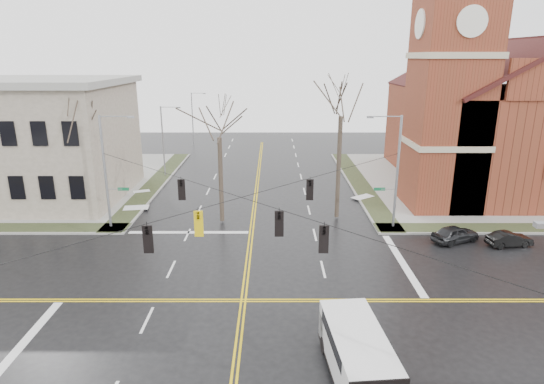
{
  "coord_description": "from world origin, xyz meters",
  "views": [
    {
      "loc": [
        1.65,
        -23.14,
        13.42
      ],
      "look_at": [
        1.64,
        6.0,
        4.7
      ],
      "focal_mm": 30.0,
      "sensor_mm": 36.0,
      "label": 1
    }
  ],
  "objects_px": {
    "parked_car_a": "(455,234)",
    "tree_nw_far": "(77,129)",
    "parked_car_b": "(509,239)",
    "signal_pole_nw": "(107,169)",
    "streetlight_north_b": "(193,116)",
    "signal_pole_ne": "(395,169)",
    "streetlight_north_a": "(164,139)",
    "tree_ne": "(341,109)",
    "church": "(494,106)",
    "tree_nw_near": "(219,132)",
    "cargo_van": "(356,349)"
  },
  "relations": [
    {
      "from": "parked_car_a",
      "to": "tree_nw_far",
      "type": "bearing_deg",
      "value": 56.72
    },
    {
      "from": "tree_nw_far",
      "to": "parked_car_b",
      "type": "bearing_deg",
      "value": -9.75
    },
    {
      "from": "signal_pole_nw",
      "to": "parked_car_a",
      "type": "bearing_deg",
      "value": -6.16
    },
    {
      "from": "streetlight_north_b",
      "to": "signal_pole_nw",
      "type": "bearing_deg",
      "value": -91.05
    },
    {
      "from": "signal_pole_ne",
      "to": "streetlight_north_a",
      "type": "height_order",
      "value": "signal_pole_ne"
    },
    {
      "from": "signal_pole_ne",
      "to": "tree_ne",
      "type": "xyz_separation_m",
      "value": [
        -4.11,
        2.29,
        4.39
      ]
    },
    {
      "from": "signal_pole_nw",
      "to": "tree_nw_far",
      "type": "height_order",
      "value": "tree_nw_far"
    },
    {
      "from": "streetlight_north_b",
      "to": "tree_nw_far",
      "type": "bearing_deg",
      "value": -95.79
    },
    {
      "from": "church",
      "to": "tree_ne",
      "type": "distance_m",
      "value": 20.73
    },
    {
      "from": "parked_car_b",
      "to": "tree_nw_near",
      "type": "bearing_deg",
      "value": 67.93
    },
    {
      "from": "church",
      "to": "parked_car_b",
      "type": "xyz_separation_m",
      "value": [
        -5.68,
        -16.97,
        -7.89
      ]
    },
    {
      "from": "streetlight_north_b",
      "to": "tree_nw_near",
      "type": "xyz_separation_m",
      "value": [
        8.09,
        -35.19,
        3.2
      ]
    },
    {
      "from": "streetlight_north_b",
      "to": "signal_pole_ne",
      "type": "bearing_deg",
      "value": -58.95
    },
    {
      "from": "signal_pole_nw",
      "to": "parked_car_a",
      "type": "xyz_separation_m",
      "value": [
        26.73,
        -2.88,
        -4.31
      ]
    },
    {
      "from": "signal_pole_ne",
      "to": "signal_pole_nw",
      "type": "height_order",
      "value": "same"
    },
    {
      "from": "tree_nw_near",
      "to": "parked_car_b",
      "type": "bearing_deg",
      "value": -13.0
    },
    {
      "from": "signal_pole_nw",
      "to": "tree_ne",
      "type": "distance_m",
      "value": 19.18
    },
    {
      "from": "streetlight_north_b",
      "to": "tree_nw_near",
      "type": "relative_size",
      "value": 0.76
    },
    {
      "from": "tree_nw_near",
      "to": "cargo_van",
      "type": "bearing_deg",
      "value": -67.74
    },
    {
      "from": "parked_car_a",
      "to": "tree_nw_far",
      "type": "distance_m",
      "value": 30.81
    },
    {
      "from": "signal_pole_ne",
      "to": "tree_nw_near",
      "type": "distance_m",
      "value": 14.21
    },
    {
      "from": "church",
      "to": "parked_car_a",
      "type": "distance_m",
      "value": 20.24
    },
    {
      "from": "signal_pole_ne",
      "to": "streetlight_north_b",
      "type": "distance_m",
      "value": 42.61
    },
    {
      "from": "cargo_van",
      "to": "tree_ne",
      "type": "height_order",
      "value": "tree_ne"
    },
    {
      "from": "streetlight_north_b",
      "to": "tree_nw_near",
      "type": "bearing_deg",
      "value": -77.05
    },
    {
      "from": "parked_car_a",
      "to": "tree_ne",
      "type": "distance_m",
      "value": 13.03
    },
    {
      "from": "signal_pole_nw",
      "to": "streetlight_north_b",
      "type": "distance_m",
      "value": 36.51
    },
    {
      "from": "church",
      "to": "tree_ne",
      "type": "relative_size",
      "value": 2.13
    },
    {
      "from": "parked_car_b",
      "to": "signal_pole_nw",
      "type": "bearing_deg",
      "value": 74.03
    },
    {
      "from": "cargo_van",
      "to": "parked_car_a",
      "type": "relative_size",
      "value": 1.61
    },
    {
      "from": "parked_car_a",
      "to": "church",
      "type": "bearing_deg",
      "value": -53.91
    },
    {
      "from": "cargo_van",
      "to": "parked_car_b",
      "type": "distance_m",
      "value": 19.78
    },
    {
      "from": "streetlight_north_b",
      "to": "tree_ne",
      "type": "height_order",
      "value": "tree_ne"
    },
    {
      "from": "streetlight_north_b",
      "to": "tree_nw_near",
      "type": "distance_m",
      "value": 36.25
    },
    {
      "from": "signal_pole_nw",
      "to": "tree_ne",
      "type": "xyz_separation_m",
      "value": [
        18.53,
        2.29,
        4.39
      ]
    },
    {
      "from": "signal_pole_nw",
      "to": "parked_car_a",
      "type": "height_order",
      "value": "signal_pole_nw"
    },
    {
      "from": "cargo_van",
      "to": "signal_pole_ne",
      "type": "bearing_deg",
      "value": 66.28
    },
    {
      "from": "streetlight_north_b",
      "to": "parked_car_b",
      "type": "relative_size",
      "value": 2.42
    },
    {
      "from": "parked_car_a",
      "to": "cargo_van",
      "type": "bearing_deg",
      "value": 121.95
    },
    {
      "from": "tree_nw_near",
      "to": "signal_pole_ne",
      "type": "bearing_deg",
      "value": -5.41
    },
    {
      "from": "signal_pole_nw",
      "to": "cargo_van",
      "type": "xyz_separation_m",
      "value": [
        16.59,
        -17.81,
        -3.64
      ]
    },
    {
      "from": "signal_pole_nw",
      "to": "cargo_van",
      "type": "height_order",
      "value": "signal_pole_nw"
    },
    {
      "from": "signal_pole_ne",
      "to": "tree_nw_far",
      "type": "xyz_separation_m",
      "value": [
        -25.47,
        2.03,
        2.86
      ]
    },
    {
      "from": "streetlight_north_b",
      "to": "tree_nw_near",
      "type": "height_order",
      "value": "tree_nw_near"
    },
    {
      "from": "signal_pole_ne",
      "to": "tree_nw_far",
      "type": "distance_m",
      "value": 25.71
    },
    {
      "from": "cargo_van",
      "to": "tree_nw_far",
      "type": "relative_size",
      "value": 0.56
    },
    {
      "from": "cargo_van",
      "to": "tree_nw_far",
      "type": "bearing_deg",
      "value": 129.44
    },
    {
      "from": "tree_nw_near",
      "to": "streetlight_north_b",
      "type": "bearing_deg",
      "value": 102.95
    },
    {
      "from": "parked_car_b",
      "to": "tree_ne",
      "type": "height_order",
      "value": "tree_ne"
    },
    {
      "from": "signal_pole_nw",
      "to": "tree_nw_far",
      "type": "relative_size",
      "value": 0.83
    }
  ]
}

